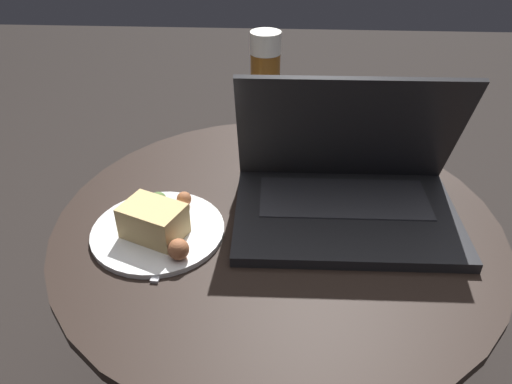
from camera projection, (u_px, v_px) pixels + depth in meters
The scene contains 5 objects.
table at pixel (278, 279), 0.93m from camera, with size 0.75×0.75×0.54m.
laptop at pixel (349, 187), 0.84m from camera, with size 0.38×0.26×0.25m.
beer_glass at pixel (267, 97), 0.97m from camera, with size 0.06×0.06×0.25m.
snack_plate at pixel (160, 226), 0.80m from camera, with size 0.22×0.22×0.06m.
fork at pixel (174, 241), 0.80m from camera, with size 0.03×0.16×0.00m.
Camera 1 is at (-0.00, -0.68, 1.05)m, focal length 35.00 mm.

